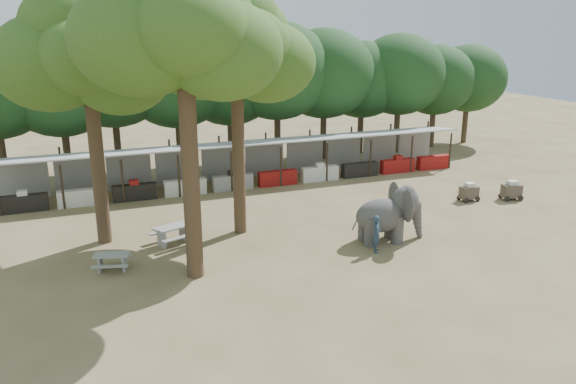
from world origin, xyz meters
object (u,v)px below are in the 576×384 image
object	(u,v)px
handler	(377,234)
cart_front	(511,190)
yard_tree_center	(178,27)
yard_tree_left	(83,53)
cart_back	(469,192)
yard_tree_back	(231,43)
picnic_table_far	(173,232)
picnic_table_near	(112,260)
elephant	(389,214)

from	to	relation	value
handler	cart_front	distance (m)	11.42
yard_tree_center	handler	xyz separation A→B (m)	(7.82, -0.63, -8.39)
yard_tree_left	cart_back	xyz separation A→B (m)	(19.23, -1.10, -7.69)
yard_tree_back	picnic_table_far	bearing A→B (deg)	-169.74
cart_front	picnic_table_near	bearing A→B (deg)	-164.04
yard_tree_center	handler	size ratio (longest dim) A/B	7.38
picnic_table_far	yard_tree_center	bearing A→B (deg)	-108.63
picnic_table_near	cart_back	world-z (taller)	cart_back
yard_tree_left	yard_tree_center	world-z (taller)	yard_tree_center
yard_tree_center	handler	distance (m)	11.49
yard_tree_left	picnic_table_near	bearing A→B (deg)	-86.83
yard_tree_left	cart_back	size ratio (longest dim) A/B	10.34
yard_tree_left	cart_front	size ratio (longest dim) A/B	8.95
yard_tree_center	cart_front	world-z (taller)	yard_tree_center
cart_front	yard_tree_back	bearing A→B (deg)	-171.58
picnic_table_far	cart_front	size ratio (longest dim) A/B	1.66
yard_tree_back	cart_front	world-z (taller)	yard_tree_back
yard_tree_center	picnic_table_far	distance (m)	9.33
cart_front	elephant	bearing A→B (deg)	-151.82
yard_tree_center	picnic_table_near	size ratio (longest dim) A/B	7.27
picnic_table_near	cart_front	distance (m)	21.44
yard_tree_left	yard_tree_center	size ratio (longest dim) A/B	0.92
picnic_table_near	cart_front	bearing A→B (deg)	20.08
elephant	cart_front	bearing A→B (deg)	23.64
elephant	cart_back	bearing A→B (deg)	33.04
yard_tree_center	cart_front	size ratio (longest dim) A/B	9.77
yard_tree_left	picnic_table_near	size ratio (longest dim) A/B	6.65
yard_tree_left	elephant	size ratio (longest dim) A/B	3.30
yard_tree_back	handler	size ratio (longest dim) A/B	6.97
yard_tree_center	elephant	bearing A→B (deg)	2.00
elephant	yard_tree_center	bearing A→B (deg)	-171.30
elephant	handler	world-z (taller)	elephant
yard_tree_center	elephant	xyz separation A→B (m)	(8.99, 0.31, -7.95)
yard_tree_back	yard_tree_center	bearing A→B (deg)	-126.86
handler	picnic_table_far	xyz separation A→B (m)	(-7.89, 4.07, -0.28)
yard_tree_center	picnic_table_far	world-z (taller)	yard_tree_center
handler	yard_tree_back	bearing A→B (deg)	74.52
yard_tree_center	picnic_table_far	bearing A→B (deg)	91.22
yard_tree_center	cart_front	bearing A→B (deg)	9.87
yard_tree_left	picnic_table_far	xyz separation A→B (m)	(2.93, -1.56, -7.67)
yard_tree_back	handler	distance (m)	10.22
elephant	picnic_table_far	distance (m)	9.61
picnic_table_near	cart_front	size ratio (longest dim) A/B	1.35
yard_tree_back	picnic_table_far	xyz separation A→B (m)	(-3.07, -0.56, -8.01)
yard_tree_center	yard_tree_back	bearing A→B (deg)	53.14
handler	picnic_table_far	bearing A→B (deg)	91.07
yard_tree_left	elephant	xyz separation A→B (m)	(11.99, -4.69, -6.94)
picnic_table_near	handler	bearing A→B (deg)	4.19
yard_tree_center	cart_back	distance (m)	18.82
yard_tree_center	cart_front	xyz separation A→B (m)	(18.57, 3.23, -8.67)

